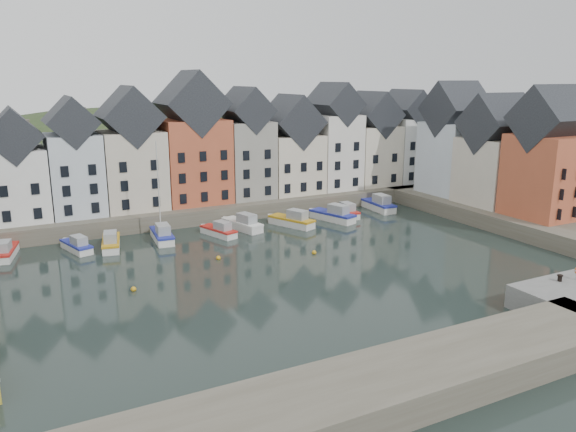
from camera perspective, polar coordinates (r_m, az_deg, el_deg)
ground at (r=54.77m, az=-0.20°, el=-6.17°), size 260.00×260.00×0.00m
far_quay at (r=81.32m, az=-9.85°, el=1.06°), size 90.00×16.00×2.00m
right_quay at (r=79.65m, az=23.17°, el=-0.14°), size 14.00×54.00×2.00m
near_wall at (r=32.61m, az=1.83°, el=-19.21°), size 50.00×6.00×2.00m
hillside at (r=110.76m, az=-13.53°, el=-5.87°), size 153.60×70.40×64.00m
far_terrace at (r=79.08m, az=-7.41°, el=6.59°), size 72.37×8.16×17.78m
right_terrace at (r=80.78m, az=20.50°, el=6.01°), size 8.30×24.25×16.36m
mooring_buoys at (r=57.80m, az=-6.17°, el=-5.00°), size 20.50×5.50×0.50m
boat_a at (r=67.29m, az=-26.76°, el=-3.28°), size 2.86×5.92×2.18m
boat_b at (r=66.60m, az=-20.64°, el=-2.86°), size 3.06×5.58×2.05m
boat_c at (r=66.33m, az=-17.54°, el=-2.60°), size 3.00×6.24×2.30m
boat_d at (r=67.79m, az=-12.66°, el=-1.86°), size 2.49×6.40×11.94m
boat_e at (r=68.79m, az=-6.99°, el=-1.52°), size 3.26×5.69×2.09m
boat_f at (r=71.20m, az=-4.58°, el=-0.84°), size 3.58×6.62×2.43m
boat_g at (r=72.64m, az=0.49°, el=-0.48°), size 4.41×6.72×2.48m
boat_h at (r=75.64m, az=4.66°, el=0.07°), size 4.07×7.00×2.57m
boat_i at (r=78.35m, az=5.80°, el=0.46°), size 2.03×5.88×2.23m
boat_j at (r=82.60m, az=9.16°, el=1.14°), size 2.55×7.01×2.65m
mooring_bollard at (r=53.05m, az=25.90°, el=-5.66°), size 0.48×0.48×0.56m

